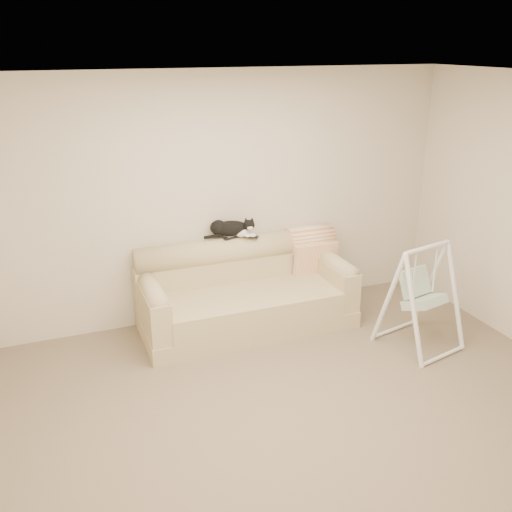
{
  "coord_description": "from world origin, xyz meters",
  "views": [
    {
      "loc": [
        -1.78,
        -3.52,
        2.84
      ],
      "look_at": [
        0.09,
        1.27,
        0.9
      ],
      "focal_mm": 40.0,
      "sensor_mm": 36.0,
      "label": 1
    }
  ],
  "objects": [
    {
      "name": "sofa",
      "position": [
        0.09,
        1.62,
        0.35
      ],
      "size": [
        2.2,
        0.93,
        0.9
      ],
      "color": "#C7B386",
      "rests_on": "ground"
    },
    {
      "name": "remote_b",
      "position": [
        0.24,
        1.82,
        0.91
      ],
      "size": [
        0.16,
        0.15,
        0.02
      ],
      "color": "black",
      "rests_on": "sofa"
    },
    {
      "name": "throw_blanket",
      "position": [
        0.96,
        1.84,
        0.72
      ],
      "size": [
        0.51,
        0.38,
        0.58
      ],
      "color": "orange",
      "rests_on": "sofa"
    },
    {
      "name": "room_shell",
      "position": [
        0.0,
        0.0,
        1.53
      ],
      "size": [
        5.04,
        4.04,
        2.6
      ],
      "color": "beige",
      "rests_on": "ground"
    },
    {
      "name": "tuxedo_cat",
      "position": [
        0.04,
        1.87,
        1.0
      ],
      "size": [
        0.55,
        0.32,
        0.21
      ],
      "color": "black",
      "rests_on": "sofa"
    },
    {
      "name": "ground_plane",
      "position": [
        0.0,
        0.0,
        0.0
      ],
      "size": [
        5.0,
        5.0,
        0.0
      ],
      "primitive_type": "plane",
      "color": "brown",
      "rests_on": "ground"
    },
    {
      "name": "baby_swing",
      "position": [
        1.54,
        0.58,
        0.52
      ],
      "size": [
        0.78,
        0.81,
        1.06
      ],
      "color": "white",
      "rests_on": "ground"
    },
    {
      "name": "remote_a",
      "position": [
        0.04,
        1.86,
        0.91
      ],
      "size": [
        0.19,
        0.1,
        0.03
      ],
      "color": "black",
      "rests_on": "sofa"
    }
  ]
}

